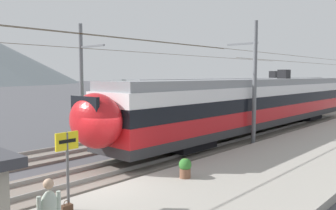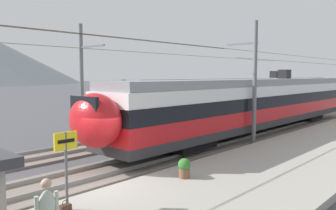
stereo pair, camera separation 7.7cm
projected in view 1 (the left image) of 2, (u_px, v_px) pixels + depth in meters
name	position (u px, v px, depth m)	size (l,w,h in m)	color
ground_plane	(102.00, 190.00, 12.38)	(400.00, 400.00, 0.00)	#4C4C51
track_near	(77.00, 179.00, 13.41)	(120.00, 3.00, 0.28)	slate
track_far	(23.00, 160.00, 16.49)	(120.00, 3.00, 0.28)	slate
train_near_platform	(255.00, 103.00, 23.72)	(28.13, 2.90, 4.27)	#2D2D30
train_far_track	(248.00, 95.00, 32.17)	(33.00, 2.88, 4.27)	#2D2D30
catenary_mast_mid	(253.00, 80.00, 20.05)	(43.22, 2.02, 7.23)	slate
catenary_mast_far_side	(83.00, 80.00, 21.04)	(43.22, 2.47, 7.23)	slate
platform_sign	(67.00, 153.00, 9.60)	(0.70, 0.08, 2.23)	#59595B
handbag_near_sign	(66.00, 210.00, 9.38)	(0.32, 0.18, 0.42)	#472D1E
potted_plant_platform_edge	(185.00, 167.00, 12.77)	(0.48, 0.48, 0.74)	brown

